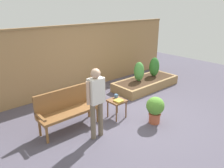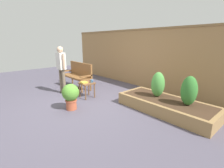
% 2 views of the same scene
% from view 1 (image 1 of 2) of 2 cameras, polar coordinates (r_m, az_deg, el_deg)
% --- Properties ---
extents(ground_plane, '(14.00, 14.00, 0.00)m').
position_cam_1_polar(ground_plane, '(5.75, 5.59, -8.53)').
color(ground_plane, '#514C5B').
extents(fence_back, '(8.40, 0.14, 2.16)m').
position_cam_1_polar(fence_back, '(7.26, -9.25, 6.70)').
color(fence_back, '#A37A4C').
rests_on(fence_back, ground_plane).
extents(garden_bench, '(1.44, 0.48, 0.94)m').
position_cam_1_polar(garden_bench, '(5.15, -11.66, -5.69)').
color(garden_bench, brown).
rests_on(garden_bench, ground_plane).
extents(side_table, '(0.40, 0.40, 0.48)m').
position_cam_1_polar(side_table, '(5.54, 1.28, -5.00)').
color(side_table, brown).
rests_on(side_table, ground_plane).
extents(cup_on_table, '(0.13, 0.09, 0.09)m').
position_cam_1_polar(cup_on_table, '(5.63, 1.10, -3.13)').
color(cup_on_table, teal).
rests_on(cup_on_table, side_table).
extents(book_on_table, '(0.20, 0.19, 0.04)m').
position_cam_1_polar(book_on_table, '(5.42, 1.75, -4.39)').
color(book_on_table, gold).
rests_on(book_on_table, side_table).
extents(potted_boxwood, '(0.44, 0.44, 0.68)m').
position_cam_1_polar(potted_boxwood, '(5.38, 11.19, -6.18)').
color(potted_boxwood, '#B75638').
rests_on(potted_boxwood, ground_plane).
extents(raised_planter_bed, '(2.40, 1.00, 0.30)m').
position_cam_1_polar(raised_planter_bed, '(7.69, 8.77, 0.17)').
color(raised_planter_bed, '#997547').
rests_on(raised_planter_bed, ground_plane).
extents(shrub_near_bench, '(0.34, 0.34, 0.65)m').
position_cam_1_polar(shrub_near_bench, '(7.36, 7.06, 3.24)').
color(shrub_near_bench, brown).
rests_on(shrub_near_bench, raised_planter_bed).
extents(shrub_far_corner, '(0.35, 0.35, 0.68)m').
position_cam_1_polar(shrub_far_corner, '(7.95, 10.97, 4.41)').
color(shrub_far_corner, brown).
rests_on(shrub_far_corner, raised_planter_bed).
extents(person_by_bench, '(0.47, 0.20, 1.56)m').
position_cam_1_polar(person_by_bench, '(4.53, -4.15, -3.60)').
color(person_by_bench, '#70604C').
rests_on(person_by_bench, ground_plane).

